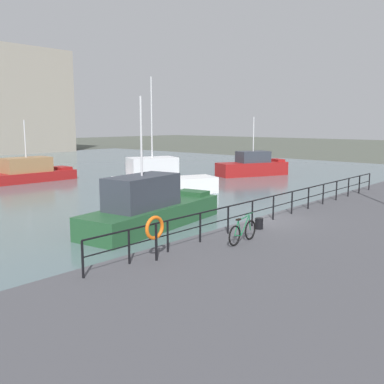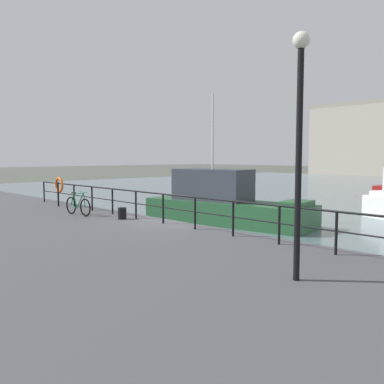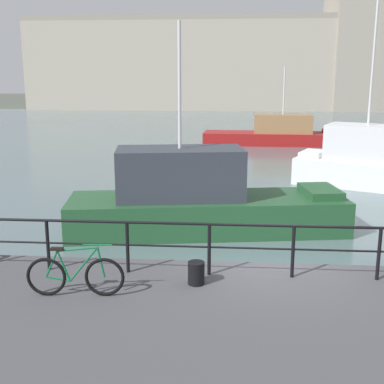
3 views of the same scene
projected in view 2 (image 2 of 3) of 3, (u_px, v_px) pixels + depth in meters
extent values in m
plane|color=#4C5147|center=(172.00, 242.00, 15.68)|extent=(240.00, 240.00, 0.00)
cube|color=#23512D|center=(227.00, 212.00, 20.07)|extent=(8.71, 3.68, 1.07)
cube|color=#333842|center=(213.00, 185.00, 20.47)|extent=(4.01, 2.35, 1.52)
cube|color=#23512D|center=(296.00, 204.00, 17.86)|extent=(1.26, 1.81, 0.24)
cylinder|color=silver|center=(213.00, 132.00, 20.25)|extent=(0.10, 0.10, 3.64)
cylinder|color=black|center=(44.00, 192.00, 21.90)|extent=(0.07, 0.07, 1.05)
cylinder|color=black|center=(58.00, 194.00, 20.71)|extent=(0.07, 0.07, 1.05)
cylinder|color=black|center=(74.00, 196.00, 19.53)|extent=(0.07, 0.07, 1.05)
cylinder|color=black|center=(92.00, 199.00, 18.34)|extent=(0.07, 0.07, 1.05)
cylinder|color=black|center=(112.00, 202.00, 17.16)|extent=(0.07, 0.07, 1.05)
cylinder|color=black|center=(136.00, 205.00, 15.97)|extent=(0.07, 0.07, 1.05)
cylinder|color=black|center=(163.00, 209.00, 14.78)|extent=(0.07, 0.07, 1.05)
cylinder|color=black|center=(195.00, 213.00, 13.60)|extent=(0.07, 0.07, 1.05)
cylinder|color=black|center=(233.00, 219.00, 12.41)|extent=(0.07, 0.07, 1.05)
cylinder|color=black|center=(279.00, 225.00, 11.23)|extent=(0.07, 0.07, 1.05)
cylinder|color=black|center=(336.00, 233.00, 10.04)|extent=(0.07, 0.07, 1.05)
cylinder|color=black|center=(178.00, 196.00, 14.15)|extent=(21.29, 0.06, 0.06)
cylinder|color=black|center=(178.00, 209.00, 14.19)|extent=(21.29, 0.04, 0.04)
torus|color=black|center=(85.00, 207.00, 16.52)|extent=(0.72, 0.11, 0.72)
torus|color=black|center=(71.00, 205.00, 17.24)|extent=(0.72, 0.11, 0.72)
cylinder|color=#146638|center=(80.00, 201.00, 16.75)|extent=(0.55, 0.07, 0.66)
cylinder|color=#146638|center=(75.00, 201.00, 17.00)|extent=(0.24, 0.05, 0.58)
cylinder|color=#146638|center=(79.00, 194.00, 16.80)|extent=(0.72, 0.08, 0.11)
cylinder|color=#146638|center=(74.00, 207.00, 17.10)|extent=(0.43, 0.06, 0.12)
cylinder|color=#146638|center=(72.00, 200.00, 17.14)|extent=(0.26, 0.05, 0.51)
cylinder|color=#146638|center=(84.00, 200.00, 16.54)|extent=(0.14, 0.05, 0.57)
cube|color=black|center=(74.00, 193.00, 17.04)|extent=(0.23, 0.10, 0.05)
cylinder|color=#146638|center=(83.00, 192.00, 16.54)|extent=(0.52, 0.06, 0.02)
cylinder|color=black|center=(122.00, 213.00, 15.83)|extent=(0.32, 0.32, 0.44)
cylinder|color=black|center=(58.00, 194.00, 19.90)|extent=(0.08, 0.08, 1.15)
torus|color=orange|center=(59.00, 185.00, 19.90)|extent=(0.75, 0.11, 0.75)
cylinder|color=black|center=(299.00, 167.00, 7.83)|extent=(0.12, 0.12, 4.35)
sphere|color=silver|center=(301.00, 40.00, 7.63)|extent=(0.32, 0.32, 0.32)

